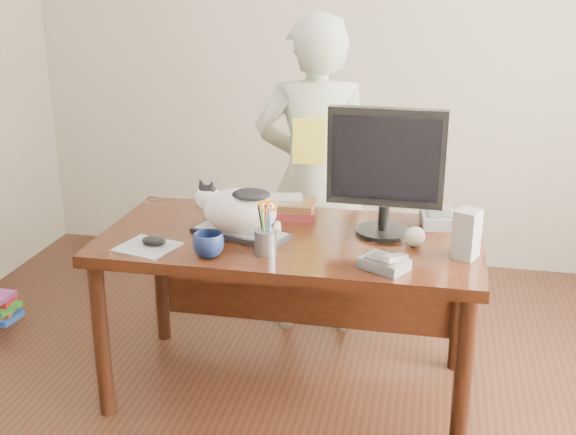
# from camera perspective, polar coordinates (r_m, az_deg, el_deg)

# --- Properties ---
(room) EXTENTS (4.50, 4.50, 4.50)m
(room) POSITION_cam_1_polar(r_m,az_deg,el_deg) (2.33, -2.78, 7.23)
(room) COLOR black
(room) RESTS_ON ground
(desk) EXTENTS (1.60, 0.80, 0.75)m
(desk) POSITION_cam_1_polar(r_m,az_deg,el_deg) (3.19, 0.47, -3.45)
(desk) COLOR black
(desk) RESTS_ON ground
(keyboard) EXTENTS (0.44, 0.27, 0.02)m
(keyboard) POSITION_cam_1_polar(r_m,az_deg,el_deg) (3.07, -3.76, -1.24)
(keyboard) COLOR black
(keyboard) RESTS_ON desk
(cat) EXTENTS (0.41, 0.28, 0.23)m
(cat) POSITION_cam_1_polar(r_m,az_deg,el_deg) (3.04, -4.04, 0.71)
(cat) COLOR white
(cat) RESTS_ON keyboard
(monitor) EXTENTS (0.49, 0.24, 0.55)m
(monitor) POSITION_cam_1_polar(r_m,az_deg,el_deg) (3.00, 7.72, 4.11)
(monitor) COLOR black
(monitor) RESTS_ON desk
(pen_cup) EXTENTS (0.11, 0.11, 0.23)m
(pen_cup) POSITION_cam_1_polar(r_m,az_deg,el_deg) (2.86, -1.75, -1.72)
(pen_cup) COLOR gray
(pen_cup) RESTS_ON desk
(mousepad) EXTENTS (0.27, 0.25, 0.01)m
(mousepad) POSITION_cam_1_polar(r_m,az_deg,el_deg) (2.99, -11.03, -2.29)
(mousepad) COLOR #A6AAB2
(mousepad) RESTS_ON desk
(mouse) EXTENTS (0.11, 0.09, 0.04)m
(mouse) POSITION_cam_1_polar(r_m,az_deg,el_deg) (3.00, -10.56, -1.82)
(mouse) COLOR black
(mouse) RESTS_ON mousepad
(coffee_mug) EXTENTS (0.17, 0.17, 0.10)m
(coffee_mug) POSITION_cam_1_polar(r_m,az_deg,el_deg) (2.85, -6.30, -2.16)
(coffee_mug) COLOR #0D1534
(coffee_mug) RESTS_ON desk
(phone) EXTENTS (0.21, 0.19, 0.08)m
(phone) POSITION_cam_1_polar(r_m,az_deg,el_deg) (2.75, 7.69, -3.56)
(phone) COLOR #5D5D62
(phone) RESTS_ON desk
(speaker) EXTENTS (0.12, 0.12, 0.20)m
(speaker) POSITION_cam_1_polar(r_m,az_deg,el_deg) (2.89, 13.92, -1.27)
(speaker) COLOR gray
(speaker) RESTS_ON desk
(baseball) EXTENTS (0.08, 0.08, 0.08)m
(baseball) POSITION_cam_1_polar(r_m,az_deg,el_deg) (2.99, 10.00, -1.48)
(baseball) COLOR #F0E4D0
(baseball) RESTS_ON desk
(book_stack) EXTENTS (0.27, 0.21, 0.09)m
(book_stack) POSITION_cam_1_polar(r_m,az_deg,el_deg) (3.29, 0.03, 0.77)
(book_stack) COLOR #54161B
(book_stack) RESTS_ON desk
(calculator) EXTENTS (0.17, 0.22, 0.06)m
(calculator) POSITION_cam_1_polar(r_m,az_deg,el_deg) (3.26, 11.78, -0.06)
(calculator) COLOR #5D5D62
(calculator) RESTS_ON desk
(person) EXTENTS (0.65, 0.48, 1.64)m
(person) POSITION_cam_1_polar(r_m,az_deg,el_deg) (3.65, 2.11, 3.13)
(person) COLOR white
(person) RESTS_ON ground
(held_book) EXTENTS (0.17, 0.12, 0.22)m
(held_book) POSITION_cam_1_polar(r_m,az_deg,el_deg) (3.43, 1.67, 6.04)
(held_book) COLOR gold
(held_book) RESTS_ON person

